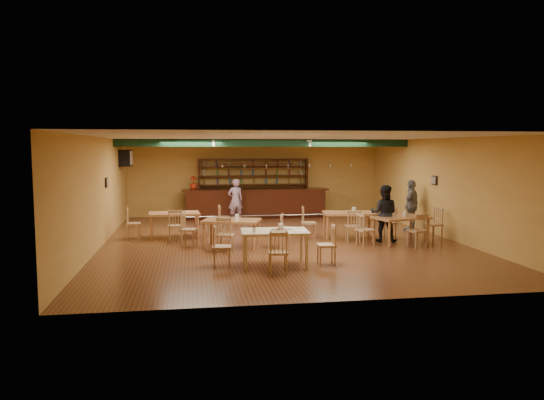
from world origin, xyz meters
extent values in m
plane|color=#582D19|center=(0.00, 0.00, 0.00)|extent=(12.00, 12.00, 0.00)
cube|color=black|center=(0.00, 2.80, 2.87)|extent=(10.00, 0.30, 0.25)
cube|color=white|center=(-1.80, 3.40, 2.94)|extent=(0.05, 2.50, 0.05)
cube|color=white|center=(1.40, 3.40, 2.94)|extent=(0.05, 2.50, 0.05)
cube|color=white|center=(-4.80, 4.20, 2.35)|extent=(0.34, 0.70, 0.48)
cube|color=black|center=(-4.97, 1.00, 1.70)|extent=(0.04, 0.34, 0.28)
cube|color=black|center=(4.97, 0.50, 1.70)|extent=(0.04, 0.34, 0.28)
cube|color=#36150A|center=(-0.08, 5.15, 0.56)|extent=(5.64, 0.85, 1.13)
cube|color=#36150A|center=(-0.08, 5.78, 1.14)|extent=(4.36, 0.40, 2.28)
imported|color=#B62710|center=(-2.45, 5.15, 1.39)|extent=(0.37, 0.37, 0.52)
cube|color=#AC6D3D|center=(-3.05, 1.19, 0.38)|extent=(1.56, 1.00, 0.75)
cube|color=#AC6D3D|center=(2.16, 0.32, 0.38)|extent=(1.65, 1.12, 0.77)
cube|color=#AC6D3D|center=(-1.46, -0.66, 0.38)|extent=(1.72, 1.32, 0.76)
cube|color=#AC6D3D|center=(3.36, -0.78, 0.38)|extent=(1.70, 1.28, 0.76)
cube|color=tan|center=(-0.65, -3.03, 0.41)|extent=(1.58, 1.08, 0.82)
cylinder|color=silver|center=(-0.54, -3.03, 0.82)|extent=(0.44, 0.44, 0.01)
cylinder|color=#EAE5C6|center=(-1.14, -3.20, 0.87)|extent=(0.08, 0.08, 0.11)
cube|color=white|center=(-0.27, -2.82, 0.83)|extent=(0.23, 0.20, 0.03)
cube|color=silver|center=(-0.38, -2.98, 0.83)|extent=(0.32, 0.23, 0.00)
cylinder|color=white|center=(-0.05, -3.25, 0.82)|extent=(0.23, 0.23, 0.01)
imported|color=#884595|center=(-0.93, 4.33, 0.79)|extent=(0.65, 0.50, 1.58)
imported|color=black|center=(2.96, -0.48, 0.82)|extent=(0.99, 0.91, 1.64)
imported|color=gray|center=(4.56, 1.22, 0.84)|extent=(0.97, 0.99, 1.67)
camera|label=1|loc=(-2.53, -14.63, 2.70)|focal=34.18mm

